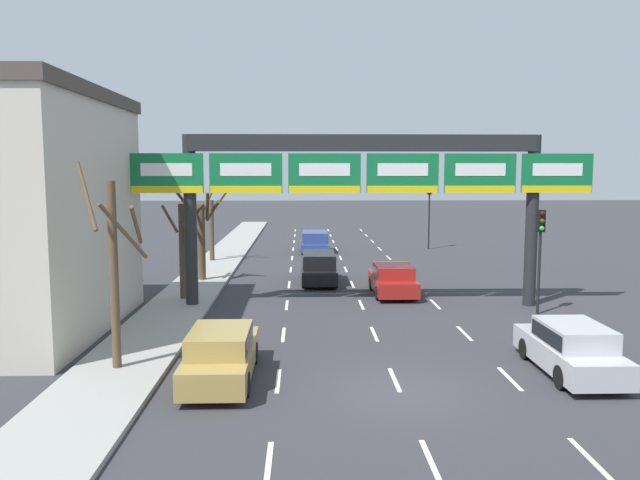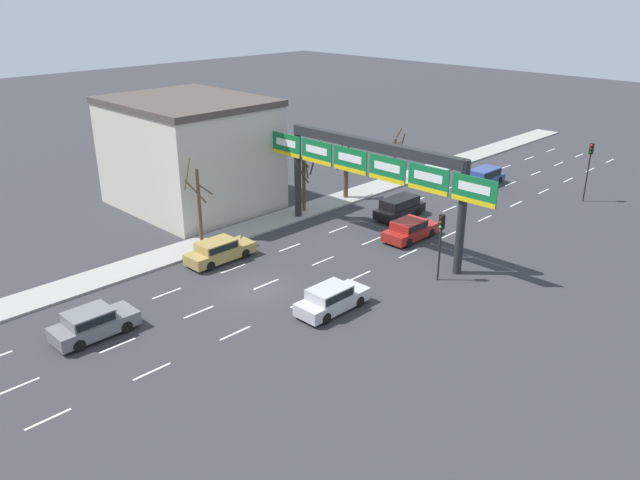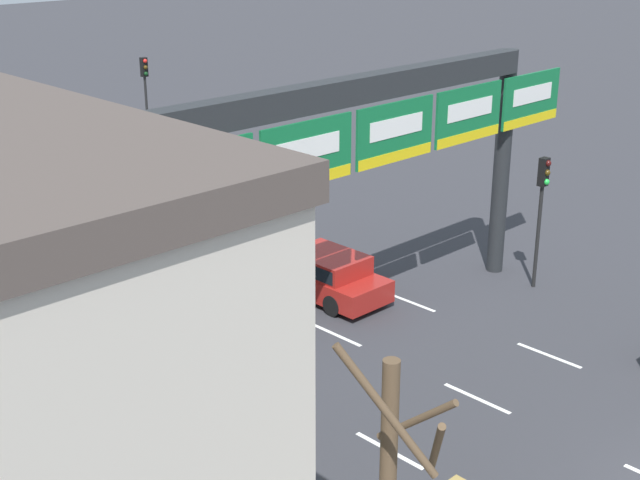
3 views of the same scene
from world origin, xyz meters
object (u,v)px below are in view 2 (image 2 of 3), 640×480
(suv_blue, at_px, (484,176))
(tree_bare_closest, at_px, (304,181))
(car_gold, at_px, (219,250))
(tree_bare_third, at_px, (198,203))
(tree_bare_furthest, at_px, (346,169))
(sign_gantry, at_px, (371,165))
(traffic_light_near_gantry, at_px, (589,161))
(tree_bare_second, at_px, (395,155))
(car_grey, at_px, (92,323))
(car_red, at_px, (410,229))
(suv_black, at_px, (400,206))
(car_silver, at_px, (331,298))
(traffic_light_mid_block, at_px, (441,234))

(suv_blue, bearing_deg, tree_bare_closest, -110.25)
(car_gold, bearing_deg, tree_bare_third, 166.30)
(tree_bare_third, distance_m, tree_bare_furthest, 15.04)
(sign_gantry, distance_m, traffic_light_near_gantry, 21.34)
(tree_bare_third, bearing_deg, tree_bare_second, 91.07)
(traffic_light_near_gantry, distance_m, tree_bare_second, 16.78)
(car_gold, bearing_deg, tree_bare_furthest, 100.98)
(car_grey, height_order, traffic_light_near_gantry, traffic_light_near_gantry)
(car_gold, relative_size, tree_bare_furthest, 0.97)
(car_gold, bearing_deg, car_grey, -73.12)
(sign_gantry, bearing_deg, tree_bare_closest, 170.74)
(tree_bare_closest, bearing_deg, tree_bare_second, 92.24)
(sign_gantry, xyz_separation_m, suv_blue, (-1.69, 18.36, -4.86))
(suv_blue, bearing_deg, car_grey, -90.05)
(car_red, bearing_deg, car_gold, -118.63)
(suv_black, height_order, traffic_light_near_gantry, traffic_light_near_gantry)
(sign_gantry, xyz_separation_m, tree_bare_closest, (-7.98, 1.30, -3.05))
(tree_bare_second, height_order, tree_bare_furthest, tree_bare_furthest)
(car_red, xyz_separation_m, car_grey, (-3.44, -22.63, 0.03))
(suv_black, distance_m, car_gold, 15.66)
(car_red, bearing_deg, tree_bare_second, 132.71)
(sign_gantry, xyz_separation_m, tree_bare_third, (-8.04, -8.79, -2.51))
(car_grey, relative_size, tree_bare_third, 0.73)
(tree_bare_closest, bearing_deg, car_silver, -38.75)
(traffic_light_mid_block, distance_m, tree_bare_furthest, 17.06)
(car_red, relative_size, car_grey, 1.04)
(car_silver, height_order, traffic_light_near_gantry, traffic_light_near_gantry)
(traffic_light_mid_block, xyz_separation_m, tree_bare_closest, (-15.10, 2.99, -0.44))
(suv_black, height_order, traffic_light_mid_block, traffic_light_mid_block)
(suv_black, distance_m, traffic_light_mid_block, 11.80)
(car_gold, height_order, car_red, car_gold)
(tree_bare_second, relative_size, tree_bare_third, 0.79)
(sign_gantry, bearing_deg, car_grey, -94.91)
(suv_blue, height_order, tree_bare_closest, tree_bare_closest)
(car_red, relative_size, tree_bare_closest, 0.94)
(traffic_light_mid_block, xyz_separation_m, tree_bare_second, (-15.58, 15.29, -0.63))
(sign_gantry, bearing_deg, tree_bare_furthest, 141.95)
(suv_blue, relative_size, car_grey, 1.02)
(car_silver, bearing_deg, traffic_light_mid_block, 75.75)
(suv_blue, bearing_deg, sign_gantry, -84.75)
(car_silver, bearing_deg, traffic_light_near_gantry, 86.50)
(tree_bare_closest, bearing_deg, tree_bare_furthest, 89.91)
(suv_blue, distance_m, tree_bare_furthest, 13.76)
(car_gold, bearing_deg, traffic_light_near_gantry, 68.10)
(car_grey, bearing_deg, traffic_light_mid_block, 64.27)
(sign_gantry, relative_size, tree_bare_third, 3.26)
(car_silver, distance_m, tree_bare_second, 26.69)
(car_grey, distance_m, tree_bare_third, 13.13)
(suv_black, relative_size, tree_bare_furthest, 0.92)
(tree_bare_third, relative_size, tree_bare_furthest, 1.22)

